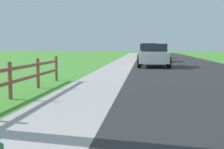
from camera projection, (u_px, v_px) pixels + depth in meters
The scene contains 7 objects.
ground_plane at pixel (135, 63), 25.65m from camera, with size 120.00×120.00×0.00m, color #489332.
road_asphalt at pixel (176, 62), 27.27m from camera, with size 7.00×66.00×0.01m, color #2A2A2A.
curb_concrete at pixel (101, 62), 27.93m from camera, with size 6.00×66.00×0.01m, color #AAA5A0.
grass_verge at pixel (85, 62), 28.08m from camera, with size 5.00×66.00×0.00m, color #489332.
parked_suv_white at pixel (154, 55), 21.38m from camera, with size 2.21×4.30×1.55m.
parked_car_silver at pixel (149, 53), 28.67m from camera, with size 2.10×4.76×1.60m.
parked_car_red at pixel (149, 51), 36.50m from camera, with size 2.12×4.28×1.69m.
Camera 1 is at (0.76, -0.68, 1.43)m, focal length 50.59 mm.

